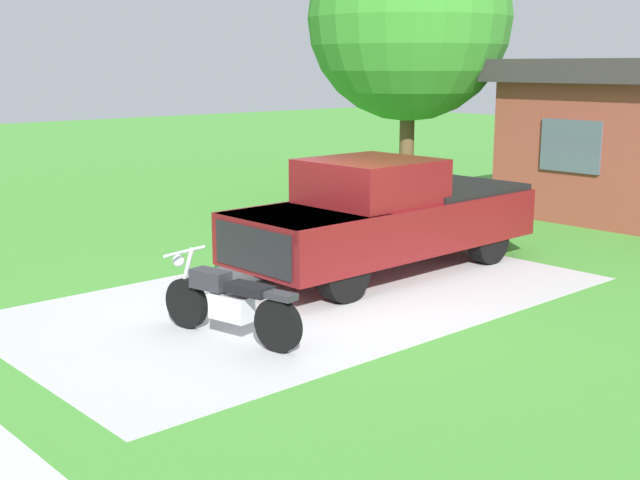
% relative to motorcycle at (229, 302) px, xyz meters
% --- Properties ---
extents(ground_plane, '(80.00, 80.00, 0.00)m').
position_rel_motorcycle_xyz_m(ground_plane, '(-0.72, 1.97, -0.47)').
color(ground_plane, '#489836').
extents(driveway_pad, '(4.92, 8.78, 0.01)m').
position_rel_motorcycle_xyz_m(driveway_pad, '(-0.72, 1.97, -0.47)').
color(driveway_pad, silver).
rests_on(driveway_pad, ground).
extents(motorcycle, '(2.19, 0.79, 1.09)m').
position_rel_motorcycle_xyz_m(motorcycle, '(0.00, 0.00, 0.00)').
color(motorcycle, black).
rests_on(motorcycle, ground).
extents(pickup_truck, '(2.08, 5.66, 1.90)m').
position_rel_motorcycle_xyz_m(pickup_truck, '(-1.09, 4.04, 0.48)').
color(pickup_truck, black).
rests_on(pickup_truck, ground).
extents(shade_tree, '(4.87, 4.87, 6.89)m').
position_rel_motorcycle_xyz_m(shade_tree, '(-5.55, 9.40, 3.98)').
color(shade_tree, brown).
rests_on(shade_tree, ground).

